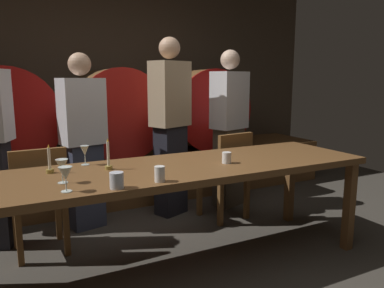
{
  "coord_description": "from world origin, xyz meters",
  "views": [
    {
      "loc": [
        -1.07,
        -2.01,
        1.39
      ],
      "look_at": [
        0.16,
        0.41,
        0.91
      ],
      "focal_mm": 34.58,
      "sensor_mm": 36.0,
      "label": 1
    }
  ],
  "objects_px": {
    "guest_center_right": "(170,126)",
    "wine_barrel_right": "(197,108)",
    "dining_table": "(179,175)",
    "candle_left": "(50,165)",
    "chair_left": "(39,196)",
    "wine_glass_left": "(66,174)",
    "cup_left": "(117,180)",
    "chair_right": "(228,172)",
    "wine_barrel_left": "(6,116)",
    "wine_glass_center": "(62,166)",
    "wine_glass_right": "(85,152)",
    "wine_barrel_center": "(112,112)",
    "guest_far_right": "(229,128)",
    "guest_center_left": "(83,141)",
    "cup_right": "(227,158)",
    "cup_center": "(160,174)",
    "candle_right": "(108,161)"
  },
  "relations": [
    {
      "from": "wine_glass_left",
      "to": "wine_glass_right",
      "type": "height_order",
      "value": "same"
    },
    {
      "from": "cup_center",
      "to": "candle_right",
      "type": "bearing_deg",
      "value": 113.91
    },
    {
      "from": "wine_glass_right",
      "to": "cup_left",
      "type": "relative_size",
      "value": 1.5
    },
    {
      "from": "wine_barrel_center",
      "to": "wine_glass_right",
      "type": "distance_m",
      "value": 1.61
    },
    {
      "from": "wine_glass_right",
      "to": "cup_right",
      "type": "relative_size",
      "value": 1.71
    },
    {
      "from": "cup_right",
      "to": "candle_left",
      "type": "bearing_deg",
      "value": 166.75
    },
    {
      "from": "wine_barrel_center",
      "to": "wine_barrel_right",
      "type": "xyz_separation_m",
      "value": [
        1.09,
        0.0,
        0.0
      ]
    },
    {
      "from": "chair_left",
      "to": "wine_glass_left",
      "type": "distance_m",
      "value": 1.03
    },
    {
      "from": "wine_barrel_left",
      "to": "wine_barrel_right",
      "type": "xyz_separation_m",
      "value": [
        2.17,
        0.0,
        0.0
      ]
    },
    {
      "from": "wine_barrel_center",
      "to": "chair_right",
      "type": "height_order",
      "value": "wine_barrel_center"
    },
    {
      "from": "guest_far_right",
      "to": "candle_left",
      "type": "bearing_deg",
      "value": 5.43
    },
    {
      "from": "wine_barrel_left",
      "to": "wine_glass_center",
      "type": "xyz_separation_m",
      "value": [
        0.27,
        -1.91,
        -0.14
      ]
    },
    {
      "from": "chair_right",
      "to": "guest_far_right",
      "type": "distance_m",
      "value": 0.57
    },
    {
      "from": "dining_table",
      "to": "chair_right",
      "type": "distance_m",
      "value": 1.08
    },
    {
      "from": "guest_far_right",
      "to": "wine_glass_center",
      "type": "height_order",
      "value": "guest_far_right"
    },
    {
      "from": "guest_far_right",
      "to": "cup_center",
      "type": "bearing_deg",
      "value": 27.17
    },
    {
      "from": "wine_barrel_center",
      "to": "guest_center_left",
      "type": "height_order",
      "value": "guest_center_left"
    },
    {
      "from": "wine_barrel_right",
      "to": "cup_left",
      "type": "relative_size",
      "value": 10.39
    },
    {
      "from": "wine_barrel_center",
      "to": "cup_right",
      "type": "distance_m",
      "value": 1.94
    },
    {
      "from": "guest_center_left",
      "to": "wine_glass_left",
      "type": "bearing_deg",
      "value": 62.65
    },
    {
      "from": "wine_barrel_right",
      "to": "cup_left",
      "type": "xyz_separation_m",
      "value": [
        -1.64,
        -2.16,
        -0.2
      ]
    },
    {
      "from": "dining_table",
      "to": "guest_center_right",
      "type": "relative_size",
      "value": 1.61
    },
    {
      "from": "chair_left",
      "to": "wine_barrel_right",
      "type": "bearing_deg",
      "value": -152.81
    },
    {
      "from": "wine_barrel_center",
      "to": "dining_table",
      "type": "height_order",
      "value": "wine_barrel_center"
    },
    {
      "from": "wine_barrel_left",
      "to": "guest_center_left",
      "type": "distance_m",
      "value": 0.97
    },
    {
      "from": "guest_far_right",
      "to": "wine_glass_center",
      "type": "xyz_separation_m",
      "value": [
        -1.87,
        -1.11,
        0.02
      ]
    },
    {
      "from": "guest_center_left",
      "to": "cup_left",
      "type": "bearing_deg",
      "value": 73.5
    },
    {
      "from": "chair_right",
      "to": "guest_far_right",
      "type": "height_order",
      "value": "guest_far_right"
    },
    {
      "from": "dining_table",
      "to": "candle_left",
      "type": "bearing_deg",
      "value": 167.3
    },
    {
      "from": "wine_barrel_center",
      "to": "guest_far_right",
      "type": "distance_m",
      "value": 1.34
    },
    {
      "from": "wine_glass_right",
      "to": "wine_barrel_center",
      "type": "bearing_deg",
      "value": 68.11
    },
    {
      "from": "dining_table",
      "to": "cup_right",
      "type": "relative_size",
      "value": 34.96
    },
    {
      "from": "candle_left",
      "to": "cup_right",
      "type": "distance_m",
      "value": 1.23
    },
    {
      "from": "wine_barrel_right",
      "to": "chair_right",
      "type": "distance_m",
      "value": 1.3
    },
    {
      "from": "wine_barrel_left",
      "to": "guest_center_right",
      "type": "xyz_separation_m",
      "value": [
        1.48,
        -0.75,
        -0.1
      ]
    },
    {
      "from": "wine_barrel_right",
      "to": "candle_left",
      "type": "distance_m",
      "value": 2.54
    },
    {
      "from": "chair_left",
      "to": "chair_right",
      "type": "relative_size",
      "value": 1.0
    },
    {
      "from": "cup_right",
      "to": "chair_left",
      "type": "bearing_deg",
      "value": 148.9
    },
    {
      "from": "candle_right",
      "to": "wine_barrel_left",
      "type": "bearing_deg",
      "value": 109.52
    },
    {
      "from": "wine_barrel_center",
      "to": "chair_right",
      "type": "xyz_separation_m",
      "value": [
        0.83,
        -1.16,
        -0.53
      ]
    },
    {
      "from": "wine_glass_center",
      "to": "wine_glass_right",
      "type": "bearing_deg",
      "value": 63.15
    },
    {
      "from": "dining_table",
      "to": "chair_right",
      "type": "height_order",
      "value": "chair_right"
    },
    {
      "from": "guest_far_right",
      "to": "cup_right",
      "type": "bearing_deg",
      "value": 39.04
    },
    {
      "from": "wine_barrel_center",
      "to": "wine_glass_left",
      "type": "relative_size",
      "value": 6.91
    },
    {
      "from": "chair_left",
      "to": "wine_glass_left",
      "type": "relative_size",
      "value": 6.24
    },
    {
      "from": "chair_right",
      "to": "wine_glass_left",
      "type": "distance_m",
      "value": 1.94
    },
    {
      "from": "wine_barrel_left",
      "to": "guest_far_right",
      "type": "height_order",
      "value": "guest_far_right"
    },
    {
      "from": "guest_center_right",
      "to": "wine_barrel_right",
      "type": "bearing_deg",
      "value": -155.11
    },
    {
      "from": "guest_center_left",
      "to": "guest_center_right",
      "type": "distance_m",
      "value": 0.86
    },
    {
      "from": "wine_barrel_left",
      "to": "wine_glass_right",
      "type": "relative_size",
      "value": 6.91
    }
  ]
}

